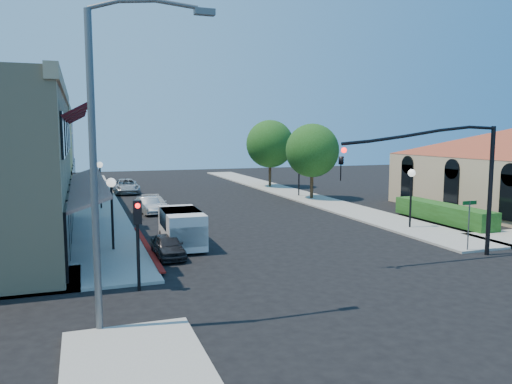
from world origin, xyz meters
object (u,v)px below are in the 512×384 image
object	(u,v)px
lamppost_left_near	(112,195)
white_van	(182,226)
street_tree_a	(312,151)
signal_mast_arm	(454,169)
street_tree_b	(270,144)
parked_car_d	(126,186)
street_name_sign	(469,217)
cobra_streetlight	(106,148)
secondary_signal	(138,228)
parked_car_a	(168,246)
parked_car_b	(149,205)
lamppost_right_far	(299,166)
lamppost_left_far	(100,173)
lamppost_right_near	(411,183)
parked_car_c	(155,204)

from	to	relation	value
lamppost_left_near	white_van	world-z (taller)	lamppost_left_near
street_tree_a	signal_mast_arm	xyz separation A→B (m)	(-2.94, -20.50, -0.11)
street_tree_b	lamppost_left_near	distance (m)	29.64
street_tree_b	lamppost_left_near	bearing A→B (deg)	-125.79
street_tree_a	parked_car_d	distance (m)	17.94
street_name_sign	parked_car_d	size ratio (longest dim) A/B	0.51
cobra_streetlight	parked_car_d	world-z (taller)	cobra_streetlight
secondary_signal	parked_car_a	size ratio (longest dim) A/B	1.06
signal_mast_arm	parked_car_b	bearing A→B (deg)	122.71
street_tree_a	parked_car_a	size ratio (longest dim) A/B	2.07
parked_car_a	street_name_sign	bearing A→B (deg)	-16.97
street_tree_a	parked_car_a	bearing A→B (deg)	-133.15
signal_mast_arm	white_van	bearing A→B (deg)	150.09
lamppost_left_near	white_van	size ratio (longest dim) A/B	0.85
parked_car_d	parked_car_b	bearing A→B (deg)	-87.38
street_tree_b	street_name_sign	world-z (taller)	street_tree_b
signal_mast_arm	parked_car_a	world-z (taller)	signal_mast_arm
parked_car_d	street_tree_a	bearing A→B (deg)	-33.07
lamppost_right_far	cobra_streetlight	bearing A→B (deg)	-124.17
white_van	parked_car_a	size ratio (longest dim) A/B	1.35
lamppost_left_far	lamppost_right_far	bearing A→B (deg)	6.71
street_tree_a	street_name_sign	xyz separation A→B (m)	(-1.30, -19.80, -2.50)
parked_car_b	parked_car_d	size ratio (longest dim) A/B	0.72
lamppost_right_near	cobra_streetlight	bearing A→B (deg)	-150.46
street_tree_a	white_van	xyz separation A→B (m)	(-13.98, -14.15, -3.12)
cobra_streetlight	lamppost_right_far	distance (m)	31.53
lamppost_right_near	lamppost_right_far	distance (m)	16.00
lamppost_left_near	cobra_streetlight	bearing A→B (deg)	-93.71
lamppost_left_near	parked_car_a	size ratio (longest dim) A/B	1.14
street_tree_b	cobra_streetlight	bearing A→B (deg)	-117.83
street_tree_b	secondary_signal	world-z (taller)	street_tree_b
secondary_signal	white_van	size ratio (longest dim) A/B	0.79
signal_mast_arm	secondary_signal	xyz separation A→B (m)	(-13.86, -0.09, -1.77)
secondary_signal	lamppost_right_far	bearing A→B (deg)	53.86
signal_mast_arm	secondary_signal	size ratio (longest dim) A/B	2.41
lamppost_left_near	parked_car_b	xyz separation A→B (m)	(3.12, 11.00, -2.16)
secondary_signal	cobra_streetlight	bearing A→B (deg)	-108.63
street_tree_b	lamppost_right_near	world-z (taller)	street_tree_b
lamppost_left_far	parked_car_c	bearing A→B (deg)	-28.39
lamppost_right_near	lamppost_left_near	bearing A→B (deg)	180.00
parked_car_b	cobra_streetlight	bearing A→B (deg)	-107.82
lamppost_left_far	parked_car_d	world-z (taller)	lamppost_left_far
lamppost_left_near	parked_car_c	bearing A→B (deg)	72.86
cobra_streetlight	lamppost_right_near	world-z (taller)	cobra_streetlight
street_name_sign	secondary_signal	bearing A→B (deg)	-177.07
parked_car_a	signal_mast_arm	bearing A→B (deg)	-21.95
cobra_streetlight	street_name_sign	xyz separation A→B (m)	(16.65, 4.20, -3.57)
lamppost_right_far	white_van	bearing A→B (deg)	-130.27
street_tree_b	lamppost_left_near	xyz separation A→B (m)	(-17.30, -24.00, -1.81)
street_tree_b	street_name_sign	size ratio (longest dim) A/B	2.81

